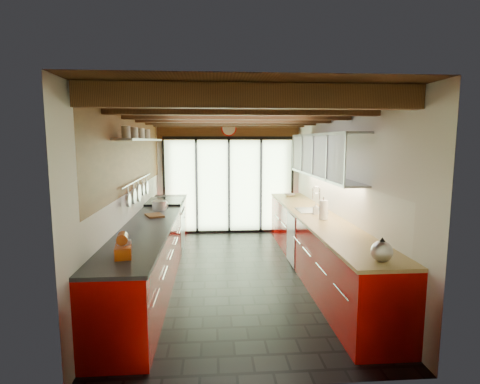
{
  "coord_description": "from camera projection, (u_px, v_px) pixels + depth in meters",
  "views": [
    {
      "loc": [
        -0.36,
        -5.66,
        2.08
      ],
      "look_at": [
        0.08,
        0.4,
        1.25
      ],
      "focal_mm": 28.0,
      "sensor_mm": 36.0,
      "label": 1
    }
  ],
  "objects": [
    {
      "name": "upper_cabinets_right",
      "position": [
        323.0,
        155.0,
        6.05
      ],
      "size": [
        0.34,
        3.0,
        3.0
      ],
      "color": "silver",
      "rests_on": "ground"
    },
    {
      "name": "soap_bottle",
      "position": [
        316.0,
        209.0,
        5.96
      ],
      "size": [
        0.09,
        0.09,
        0.18
      ],
      "primitive_type": "imported",
      "rotation": [
        0.0,
        0.0,
        -0.06
      ],
      "color": "silver",
      "rests_on": "right_counter"
    },
    {
      "name": "glass_door",
      "position": [
        229.0,
        160.0,
        8.34
      ],
      "size": [
        2.95,
        0.1,
        2.9
      ],
      "color": "#C6EAAD",
      "rests_on": "ground"
    },
    {
      "name": "ground",
      "position": [
        237.0,
        274.0,
        5.9
      ],
      "size": [
        5.5,
        5.5,
        0.0
      ],
      "primitive_type": "plane",
      "color": "black",
      "rests_on": "ground"
    },
    {
      "name": "ceiling_beams",
      "position": [
        235.0,
        117.0,
        5.94
      ],
      "size": [
        3.14,
        5.06,
        4.9
      ],
      "color": "#593316",
      "rests_on": "ground"
    },
    {
      "name": "paper_towel",
      "position": [
        323.0,
        210.0,
        5.54
      ],
      "size": [
        0.15,
        0.15,
        0.35
      ],
      "color": "white",
      "rests_on": "right_counter"
    },
    {
      "name": "pot_large",
      "position": [
        159.0,
        205.0,
        6.34
      ],
      "size": [
        0.3,
        0.3,
        0.16
      ],
      "primitive_type": "cylinder",
      "rotation": [
        0.0,
        0.0,
        0.26
      ],
      "color": "silver",
      "rests_on": "left_counter"
    },
    {
      "name": "cutting_board",
      "position": [
        155.0,
        215.0,
        5.8
      ],
      "size": [
        0.34,
        0.39,
        0.03
      ],
      "primitive_type": "cube",
      "rotation": [
        0.0,
        0.0,
        0.4
      ],
      "color": "brown",
      "rests_on": "left_counter"
    },
    {
      "name": "sink_assembly",
      "position": [
        312.0,
        208.0,
        6.26
      ],
      "size": [
        0.45,
        0.52,
        0.43
      ],
      "color": "silver",
      "rests_on": "right_counter"
    },
    {
      "name": "pot_small",
      "position": [
        162.0,
        205.0,
        6.6
      ],
      "size": [
        0.27,
        0.27,
        0.09
      ],
      "primitive_type": "cylinder",
      "rotation": [
        0.0,
        0.0,
        -0.22
      ],
      "color": "silver",
      "rests_on": "left_counter"
    },
    {
      "name": "stand_mixer",
      "position": [
        123.0,
        247.0,
        3.77
      ],
      "size": [
        0.21,
        0.3,
        0.25
      ],
      "color": "#B4420E",
      "rests_on": "left_counter"
    },
    {
      "name": "right_counter",
      "position": [
        317.0,
        244.0,
        5.93
      ],
      "size": [
        0.68,
        5.0,
        0.92
      ],
      "color": "#AA0400",
      "rests_on": "ground"
    },
    {
      "name": "range_stove",
      "position": [
        166.0,
        225.0,
        7.18
      ],
      "size": [
        0.66,
        0.9,
        0.97
      ],
      "color": "silver",
      "rests_on": "ground"
    },
    {
      "name": "kettle",
      "position": [
        382.0,
        250.0,
        3.63
      ],
      "size": [
        0.26,
        0.29,
        0.25
      ],
      "color": "silver",
      "rests_on": "right_counter"
    },
    {
      "name": "room_shell",
      "position": [
        237.0,
        169.0,
        5.68
      ],
      "size": [
        5.5,
        5.5,
        5.5
      ],
      "color": "silver",
      "rests_on": "ground"
    },
    {
      "name": "bowl",
      "position": [
        290.0,
        195.0,
        7.93
      ],
      "size": [
        0.26,
        0.26,
        0.05
      ],
      "primitive_type": "imported",
      "rotation": [
        0.0,
        0.0,
        0.25
      ],
      "color": "silver",
      "rests_on": "right_counter"
    },
    {
      "name": "left_wall_fixtures",
      "position": [
        140.0,
        156.0,
        5.73
      ],
      "size": [
        0.28,
        2.6,
        0.96
      ],
      "color": "silver",
      "rests_on": "ground"
    },
    {
      "name": "left_counter",
      "position": [
        154.0,
        247.0,
        5.75
      ],
      "size": [
        0.68,
        5.0,
        0.92
      ],
      "color": "#AA0400",
      "rests_on": "ground"
    }
  ]
}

